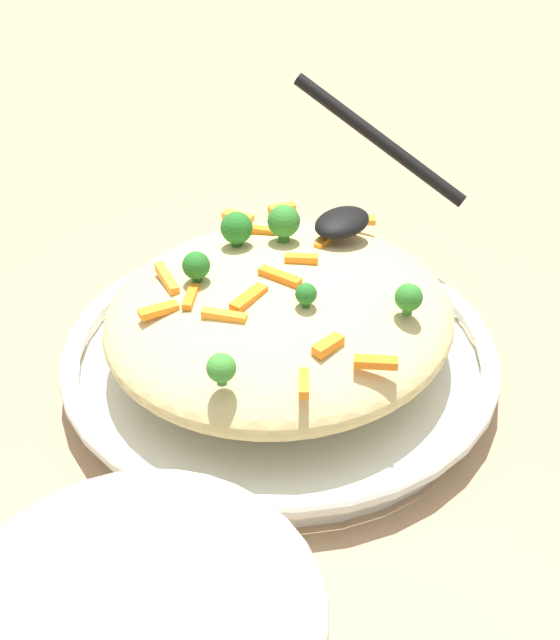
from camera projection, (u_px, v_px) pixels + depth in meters
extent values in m
plane|color=#9E7F60|center=(280.00, 376.00, 0.74)|extent=(2.40, 2.40, 0.00)
cylinder|color=silver|center=(280.00, 367.00, 0.74)|extent=(0.33, 0.33, 0.02)
torus|color=silver|center=(280.00, 350.00, 0.73)|extent=(0.36, 0.36, 0.02)
torus|color=black|center=(280.00, 347.00, 0.72)|extent=(0.36, 0.36, 0.00)
ellipsoid|color=#D1BA7A|center=(280.00, 316.00, 0.71)|extent=(0.29, 0.28, 0.07)
cube|color=orange|center=(259.00, 230.00, 0.76)|extent=(0.02, 0.03, 0.01)
cube|color=orange|center=(304.00, 383.00, 0.59)|extent=(0.02, 0.02, 0.01)
cube|color=orange|center=(360.00, 220.00, 0.77)|extent=(0.03, 0.03, 0.01)
cube|color=orange|center=(328.00, 345.00, 0.62)|extent=(0.03, 0.01, 0.01)
cube|color=orange|center=(301.00, 259.00, 0.71)|extent=(0.02, 0.03, 0.01)
cube|color=orange|center=(280.00, 276.00, 0.68)|extent=(0.01, 0.04, 0.01)
cube|color=orange|center=(326.00, 240.00, 0.74)|extent=(0.03, 0.01, 0.01)
cube|color=orange|center=(191.00, 297.00, 0.67)|extent=(0.03, 0.02, 0.01)
cube|color=orange|center=(282.00, 209.00, 0.79)|extent=(0.03, 0.02, 0.01)
cube|color=orange|center=(228.00, 319.00, 0.65)|extent=(0.02, 0.03, 0.01)
cube|color=orange|center=(238.00, 217.00, 0.78)|extent=(0.02, 0.03, 0.01)
cube|color=orange|center=(167.00, 279.00, 0.69)|extent=(0.02, 0.04, 0.01)
cube|color=orange|center=(248.00, 298.00, 0.66)|extent=(0.04, 0.01, 0.01)
cube|color=orange|center=(158.00, 310.00, 0.66)|extent=(0.03, 0.02, 0.01)
cube|color=orange|center=(376.00, 362.00, 0.61)|extent=(0.03, 0.03, 0.01)
cylinder|color=#205B1C|center=(197.00, 279.00, 0.69)|extent=(0.01, 0.01, 0.01)
sphere|color=#236B23|center=(196.00, 265.00, 0.68)|extent=(0.02, 0.02, 0.02)
cylinder|color=#377928|center=(222.00, 380.00, 0.59)|extent=(0.01, 0.01, 0.01)
sphere|color=#3D8E33|center=(221.00, 368.00, 0.59)|extent=(0.02, 0.02, 0.02)
cylinder|color=#205B1C|center=(306.00, 304.00, 0.66)|extent=(0.01, 0.01, 0.01)
sphere|color=#236B23|center=(306.00, 294.00, 0.65)|extent=(0.02, 0.02, 0.02)
cylinder|color=#296820|center=(284.00, 237.00, 0.74)|extent=(0.01, 0.01, 0.01)
sphere|color=#2D7A28|center=(284.00, 221.00, 0.73)|extent=(0.03, 0.03, 0.03)
cylinder|color=#296820|center=(407.00, 310.00, 0.66)|extent=(0.01, 0.01, 0.01)
sphere|color=#2D7A28|center=(409.00, 297.00, 0.65)|extent=(0.02, 0.02, 0.02)
cylinder|color=#205B1C|center=(237.00, 242.00, 0.74)|extent=(0.01, 0.01, 0.01)
sphere|color=#236B23|center=(237.00, 228.00, 0.73)|extent=(0.03, 0.03, 0.03)
ellipsoid|color=black|center=(342.00, 222.00, 0.74)|extent=(0.06, 0.04, 0.02)
cylinder|color=black|center=(380.00, 140.00, 0.78)|extent=(0.06, 0.17, 0.10)
torus|color=beige|center=(137.00, 613.00, 0.46)|extent=(0.20, 0.20, 0.02)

